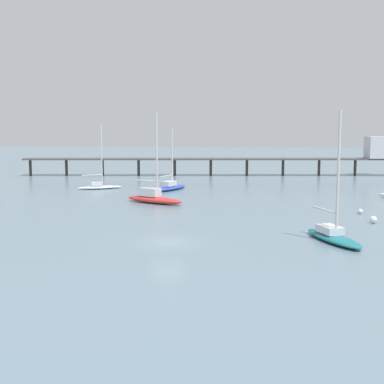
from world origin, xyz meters
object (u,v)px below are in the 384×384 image
sailboat_blue (170,186)px  pier (282,154)px  sailboat_red (154,197)px  sailboat_white (99,185)px  sailboat_teal (333,234)px  mooring_buoy_outer (373,220)px  mooring_buoy_far (360,211)px

sailboat_blue → pier: bearing=53.8°
sailboat_red → sailboat_white: bearing=127.6°
pier → sailboat_white: bearing=-139.8°
sailboat_red → sailboat_teal: (17.59, -19.22, -0.14)m
pier → sailboat_blue: sailboat_blue is taller
pier → mooring_buoy_outer: 48.65m
sailboat_teal → mooring_buoy_far: 14.50m
sailboat_blue → mooring_buoy_outer: sailboat_blue is taller
sailboat_blue → mooring_buoy_outer: bearing=-46.8°
sailboat_white → sailboat_teal: bearing=-49.4°
sailboat_white → sailboat_blue: size_ratio=1.04×
pier → sailboat_blue: size_ratio=7.75×
pier → sailboat_white: sailboat_white is taller
sailboat_red → sailboat_blue: 13.07m
sailboat_red → mooring_buoy_far: size_ratio=20.14×
sailboat_teal → mooring_buoy_outer: sailboat_teal is taller
sailboat_teal → sailboat_white: 42.94m
sailboat_red → sailboat_white: sailboat_red is taller
sailboat_blue → sailboat_teal: bearing=-61.7°
sailboat_red → sailboat_white: size_ratio=1.16×
sailboat_red → mooring_buoy_outer: bearing=-25.7°
pier → mooring_buoy_outer: size_ratio=101.58×
sailboat_white → pier: bearing=40.2°
pier → sailboat_white: size_ratio=7.45×
sailboat_red → mooring_buoy_outer: sailboat_red is taller
mooring_buoy_far → pier: bearing=96.3°
pier → sailboat_blue: 30.27m
pier → mooring_buoy_outer: bearing=-84.4°
sailboat_teal → sailboat_white: bearing=130.6°
sailboat_blue → mooring_buoy_outer: (22.54, -24.02, -0.24)m
sailboat_white → mooring_buoy_far: sailboat_white is taller
sailboat_red → mooring_buoy_outer: (22.74, -10.95, -0.41)m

